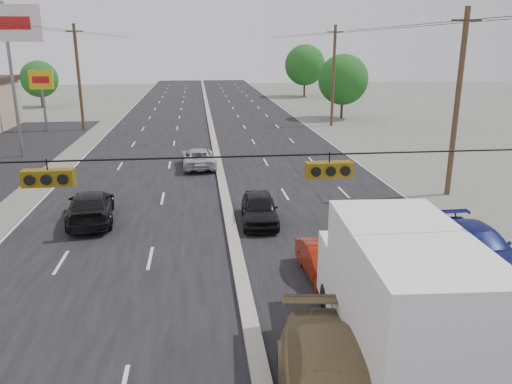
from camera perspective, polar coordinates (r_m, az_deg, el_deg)
The scene contains 19 objects.
ground at distance 13.34m, azimuth 0.61°, elevation -20.99°, with size 200.00×200.00×0.00m, color #606356.
road_surface at distance 41.32m, azimuth -4.72°, elevation 5.13°, with size 20.00×160.00×0.02m, color black.
center_median at distance 41.30m, azimuth -4.72°, elevation 5.27°, with size 0.50×160.00×0.20m, color gray.
utility_pole_left_c at distance 51.79m, azimuth -19.60°, elevation 12.26°, with size 1.60×0.30×10.00m.
utility_pole_right_b at distance 29.18m, azimuth 22.01°, elevation 9.41°, with size 1.60×0.30×10.00m.
utility_pole_right_c at distance 52.45m, azimuth 8.84°, elevation 13.04°, with size 1.60×0.30×10.00m.
traffic_signals at distance 11.16m, azimuth 7.85°, elevation 2.75°, with size 25.00×0.30×0.54m.
pole_sign_billboard at distance 40.67m, azimuth -26.66°, elevation 15.91°, with size 5.00×0.25×11.00m.
pole_sign_far at distance 52.70m, azimuth -23.30°, elevation 11.17°, with size 2.20×0.25×6.00m.
tree_left_far at distance 73.58m, azimuth -23.53°, elevation 11.76°, with size 4.80×4.80×6.12m.
tree_right_mid at distance 57.98m, azimuth 9.92°, elevation 12.54°, with size 5.60×5.60×7.14m.
tree_right_far at distance 82.40m, azimuth 5.61°, elevation 14.24°, with size 6.40×6.40×8.16m.
box_truck at distance 13.34m, azimuth 15.80°, elevation -11.42°, with size 3.15×7.87×3.92m.
red_sedan at distance 18.20m, azimuth 7.87°, elevation -8.02°, with size 1.30×3.71×1.22m, color maroon.
queue_car_a at distance 23.48m, azimuth 0.39°, elevation -1.91°, with size 1.65×4.10×1.40m, color black.
queue_car_b at distance 20.47m, azimuth 17.11°, elevation -5.71°, with size 1.34×3.83×1.26m, color white.
queue_car_d at distance 21.00m, azimuth 24.06°, elevation -5.66°, with size 1.98×4.88×1.42m, color navy.
oncoming_near at distance 24.90m, azimuth -18.36°, elevation -1.61°, with size 2.05×5.05×1.47m, color black.
oncoming_far at distance 34.42m, azimuth -6.64°, elevation 3.88°, with size 2.18×4.72×1.31m, color #B3B4BB.
Camera 1 is at (-1.37, -10.49, 8.12)m, focal length 35.00 mm.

